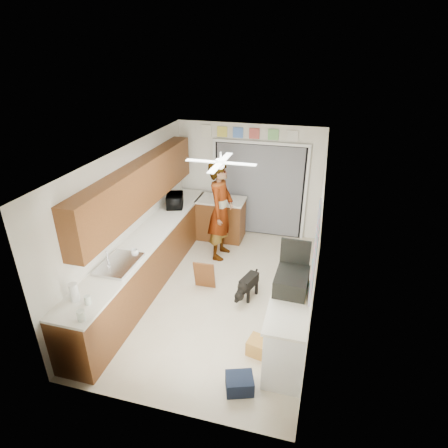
# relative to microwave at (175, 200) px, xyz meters

# --- Properties ---
(floor) EXTENTS (5.00, 5.00, 0.00)m
(floor) POSITION_rel_microwave_xyz_m (1.31, -1.36, -1.08)
(floor) COLOR beige
(floor) RESTS_ON ground
(ceiling) EXTENTS (5.00, 5.00, 0.00)m
(ceiling) POSITION_rel_microwave_xyz_m (1.31, -1.36, 1.42)
(ceiling) COLOR white
(ceiling) RESTS_ON ground
(wall_back) EXTENTS (3.20, 0.00, 3.20)m
(wall_back) POSITION_rel_microwave_xyz_m (1.31, 1.14, 0.17)
(wall_back) COLOR white
(wall_back) RESTS_ON ground
(wall_front) EXTENTS (3.20, 0.00, 3.20)m
(wall_front) POSITION_rel_microwave_xyz_m (1.31, -3.86, 0.17)
(wall_front) COLOR white
(wall_front) RESTS_ON ground
(wall_left) EXTENTS (0.00, 5.00, 5.00)m
(wall_left) POSITION_rel_microwave_xyz_m (-0.29, -1.36, 0.17)
(wall_left) COLOR white
(wall_left) RESTS_ON ground
(wall_right) EXTENTS (0.00, 5.00, 5.00)m
(wall_right) POSITION_rel_microwave_xyz_m (2.91, -1.36, 0.17)
(wall_right) COLOR white
(wall_right) RESTS_ON ground
(left_base_cabinets) EXTENTS (0.60, 4.80, 0.90)m
(left_base_cabinets) POSITION_rel_microwave_xyz_m (0.01, -1.36, -0.63)
(left_base_cabinets) COLOR brown
(left_base_cabinets) RESTS_ON floor
(left_countertop) EXTENTS (0.62, 4.80, 0.04)m
(left_countertop) POSITION_rel_microwave_xyz_m (0.02, -1.36, -0.16)
(left_countertop) COLOR white
(left_countertop) RESTS_ON left_base_cabinets
(upper_cabinets) EXTENTS (0.32, 4.00, 0.80)m
(upper_cabinets) POSITION_rel_microwave_xyz_m (-0.13, -1.16, 0.72)
(upper_cabinets) COLOR brown
(upper_cabinets) RESTS_ON wall_left
(sink_basin) EXTENTS (0.50, 0.76, 0.06)m
(sink_basin) POSITION_rel_microwave_xyz_m (0.02, -2.36, -0.12)
(sink_basin) COLOR silver
(sink_basin) RESTS_ON left_countertop
(faucet) EXTENTS (0.03, 0.03, 0.22)m
(faucet) POSITION_rel_microwave_xyz_m (-0.17, -2.36, -0.03)
(faucet) COLOR silver
(faucet) RESTS_ON left_countertop
(peninsula_base) EXTENTS (1.00, 0.60, 0.90)m
(peninsula_base) POSITION_rel_microwave_xyz_m (0.81, 0.64, -0.63)
(peninsula_base) COLOR brown
(peninsula_base) RESTS_ON floor
(peninsula_top) EXTENTS (1.04, 0.64, 0.04)m
(peninsula_top) POSITION_rel_microwave_xyz_m (0.81, 0.64, -0.16)
(peninsula_top) COLOR white
(peninsula_top) RESTS_ON peninsula_base
(back_opening_recess) EXTENTS (2.00, 0.06, 2.10)m
(back_opening_recess) POSITION_rel_microwave_xyz_m (1.56, 1.11, -0.03)
(back_opening_recess) COLOR black
(back_opening_recess) RESTS_ON wall_back
(curtain_panel) EXTENTS (1.90, 0.03, 2.05)m
(curtain_panel) POSITION_rel_microwave_xyz_m (1.56, 1.07, -0.03)
(curtain_panel) COLOR gray
(curtain_panel) RESTS_ON wall_back
(door_trim_left) EXTENTS (0.06, 0.04, 2.10)m
(door_trim_left) POSITION_rel_microwave_xyz_m (0.54, 1.08, -0.03)
(door_trim_left) COLOR white
(door_trim_left) RESTS_ON wall_back
(door_trim_right) EXTENTS (0.06, 0.04, 2.10)m
(door_trim_right) POSITION_rel_microwave_xyz_m (2.58, 1.08, -0.03)
(door_trim_right) COLOR white
(door_trim_right) RESTS_ON wall_back
(door_trim_head) EXTENTS (2.10, 0.04, 0.06)m
(door_trim_head) POSITION_rel_microwave_xyz_m (1.56, 1.08, 1.04)
(door_trim_head) COLOR white
(door_trim_head) RESTS_ON wall_back
(header_frame_0) EXTENTS (0.22, 0.02, 0.22)m
(header_frame_0) POSITION_rel_microwave_xyz_m (0.71, 1.11, 1.22)
(header_frame_0) COLOR #E7DB4D
(header_frame_0) RESTS_ON wall_back
(header_frame_1) EXTENTS (0.22, 0.02, 0.22)m
(header_frame_1) POSITION_rel_microwave_xyz_m (1.06, 1.11, 1.22)
(header_frame_1) COLOR #5280DC
(header_frame_1) RESTS_ON wall_back
(header_frame_2) EXTENTS (0.22, 0.02, 0.22)m
(header_frame_2) POSITION_rel_microwave_xyz_m (1.41, 1.11, 1.22)
(header_frame_2) COLOR #BA4C46
(header_frame_2) RESTS_ON wall_back
(header_frame_3) EXTENTS (0.22, 0.02, 0.22)m
(header_frame_3) POSITION_rel_microwave_xyz_m (1.81, 1.11, 1.22)
(header_frame_3) COLOR #77BE6D
(header_frame_3) RESTS_ON wall_back
(header_frame_4) EXTENTS (0.22, 0.02, 0.22)m
(header_frame_4) POSITION_rel_microwave_xyz_m (2.21, 1.11, 1.22)
(header_frame_4) COLOR silver
(header_frame_4) RESTS_ON wall_back
(route66_sign) EXTENTS (0.22, 0.02, 0.26)m
(route66_sign) POSITION_rel_microwave_xyz_m (0.36, 1.11, 1.22)
(route66_sign) COLOR silver
(route66_sign) RESTS_ON wall_back
(right_counter_base) EXTENTS (0.50, 1.40, 0.90)m
(right_counter_base) POSITION_rel_microwave_xyz_m (2.66, -2.56, -0.63)
(right_counter_base) COLOR white
(right_counter_base) RESTS_ON floor
(right_counter_top) EXTENTS (0.54, 1.44, 0.04)m
(right_counter_top) POSITION_rel_microwave_xyz_m (2.65, -2.56, -0.16)
(right_counter_top) COLOR white
(right_counter_top) RESTS_ON right_counter_base
(abstract_painting) EXTENTS (0.03, 1.15, 0.95)m
(abstract_painting) POSITION_rel_microwave_xyz_m (2.89, -2.36, 0.57)
(abstract_painting) COLOR #FF5D86
(abstract_painting) RESTS_ON wall_right
(ceiling_fan) EXTENTS (1.14, 1.14, 0.24)m
(ceiling_fan) POSITION_rel_microwave_xyz_m (1.31, -1.16, 1.24)
(ceiling_fan) COLOR white
(ceiling_fan) RESTS_ON ceiling
(microwave) EXTENTS (0.47, 0.57, 0.27)m
(microwave) POSITION_rel_microwave_xyz_m (0.00, 0.00, 0.00)
(microwave) COLOR black
(microwave) RESTS_ON left_countertop
(cup) EXTENTS (0.12, 0.12, 0.09)m
(cup) POSITION_rel_microwave_xyz_m (0.11, -2.00, -0.09)
(cup) COLOR white
(cup) RESTS_ON left_countertop
(jar_a) EXTENTS (0.11, 0.11, 0.14)m
(jar_a) POSITION_rel_microwave_xyz_m (0.21, -3.61, -0.07)
(jar_a) COLOR silver
(jar_a) RESTS_ON left_countertop
(jar_b) EXTENTS (0.10, 0.10, 0.12)m
(jar_b) POSITION_rel_microwave_xyz_m (0.11, -3.32, -0.07)
(jar_b) COLOR silver
(jar_b) RESTS_ON left_countertop
(paper_towel_roll) EXTENTS (0.15, 0.15, 0.26)m
(paper_towel_roll) POSITION_rel_microwave_xyz_m (-0.10, -3.29, -0.01)
(paper_towel_roll) COLOR white
(paper_towel_roll) RESTS_ON left_countertop
(suitcase) EXTENTS (0.46, 0.60, 0.25)m
(suitcase) POSITION_rel_microwave_xyz_m (2.63, -2.30, -0.01)
(suitcase) COLOR black
(suitcase) RESTS_ON right_counter_top
(suitcase_rim) EXTENTS (0.46, 0.60, 0.02)m
(suitcase_rim) POSITION_rel_microwave_xyz_m (2.63, -2.30, -0.12)
(suitcase_rim) COLOR yellow
(suitcase_rim) RESTS_ON suitcase
(suitcase_lid) EXTENTS (0.42, 0.05, 0.50)m
(suitcase_lid) POSITION_rel_microwave_xyz_m (2.63, -2.01, 0.24)
(suitcase_lid) COLOR black
(suitcase_lid) RESTS_ON suitcase
(cardboard_box) EXTENTS (0.42, 0.35, 0.23)m
(cardboard_box) POSITION_rel_microwave_xyz_m (2.31, -2.65, -0.96)
(cardboard_box) COLOR gold
(cardboard_box) RESTS_ON floor
(navy_crate) EXTENTS (0.42, 0.39, 0.21)m
(navy_crate) POSITION_rel_microwave_xyz_m (2.15, -3.33, -0.97)
(navy_crate) COLOR black
(navy_crate) RESTS_ON floor
(cabinet_door_panel) EXTENTS (0.38, 0.16, 0.56)m
(cabinet_door_panel) POSITION_rel_microwave_xyz_m (1.05, -1.35, -0.79)
(cabinet_door_panel) COLOR brown
(cabinet_door_panel) RESTS_ON floor
(man) EXTENTS (0.53, 0.76, 2.02)m
(man) POSITION_rel_microwave_xyz_m (1.02, -0.13, -0.07)
(man) COLOR white
(man) RESTS_ON floor
(dog) EXTENTS (0.42, 0.64, 0.47)m
(dog) POSITION_rel_microwave_xyz_m (1.87, -1.38, -0.84)
(dog) COLOR black
(dog) RESTS_ON floor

